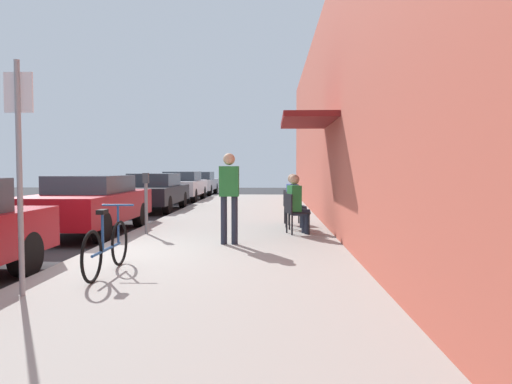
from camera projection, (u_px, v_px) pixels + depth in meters
ground_plane at (79, 262)px, 7.69m from camera, size 60.00×60.00×0.00m
sidewalk_slab at (227, 240)px, 9.61m from camera, size 4.50×32.00×0.12m
building_facade at (345, 102)px, 9.40m from camera, size 1.40×32.00×5.74m
parked_car_1 at (90, 203)px, 10.99m from camera, size 1.80×4.40×1.37m
parked_car_2 at (154, 191)px, 16.98m from camera, size 1.80×4.40×1.36m
parked_car_3 at (182, 185)px, 22.31m from camera, size 1.80×4.40×1.39m
parked_car_4 at (199, 183)px, 27.56m from camera, size 1.80×4.40×1.35m
parking_meter at (146, 198)px, 10.15m from camera, size 0.12×0.10×1.32m
street_sign at (19, 159)px, 5.14m from camera, size 0.32×0.06×2.60m
bicycle_0 at (107, 247)px, 6.29m from camera, size 0.46×1.71×0.90m
cafe_chair_0 at (294, 211)px, 10.13m from camera, size 0.54×0.54×0.87m
seated_patron_0 at (297, 202)px, 10.13m from camera, size 0.50×0.45×1.29m
cafe_chair_1 at (292, 207)px, 11.02m from camera, size 0.51×0.51×0.87m
seated_patron_1 at (295, 199)px, 11.01m from camera, size 0.47×0.42×1.29m
cafe_chair_2 at (291, 205)px, 11.86m from camera, size 0.53×0.53×0.87m
pedestrian_standing at (229, 191)px, 8.71m from camera, size 0.36×0.22×1.70m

